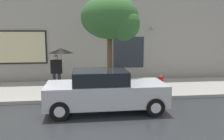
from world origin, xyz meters
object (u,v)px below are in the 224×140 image
fire_hydrant (161,84)px  pedestrian_with_umbrella (60,57)px  street_tree (113,19)px  parked_car (105,91)px

fire_hydrant → pedestrian_with_umbrella: pedestrian_with_umbrella is taller
pedestrian_with_umbrella → street_tree: size_ratio=0.47×
fire_hydrant → street_tree: street_tree is taller
parked_car → street_tree: bearing=74.8°
fire_hydrant → pedestrian_with_umbrella: size_ratio=0.39×
parked_car → street_tree: size_ratio=1.00×
fire_hydrant → pedestrian_with_umbrella: (-4.50, 0.65, 1.23)m
street_tree → fire_hydrant: bearing=-3.7°
parked_car → fire_hydrant: parked_car is taller
pedestrian_with_umbrella → street_tree: 2.88m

